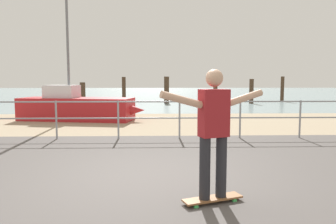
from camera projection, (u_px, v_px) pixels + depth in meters
name	position (u px, v px, depth m)	size (l,w,h in m)	color
ground_plane	(137.00, 205.00, 4.12)	(24.00, 10.00, 0.04)	#514C49
beach_strip	(151.00, 123.00, 12.08)	(24.00, 6.00, 0.04)	tan
sea_surface	(156.00, 93.00, 39.93)	(72.00, 50.00, 0.04)	#849EA3
railing_fence	(118.00, 114.00, 8.60)	(13.27, 0.05, 1.05)	gray
sailboat	(81.00, 107.00, 12.63)	(5.06, 2.17, 5.74)	#B21E23
skateboard	(213.00, 199.00, 4.15)	(0.82, 0.46, 0.08)	brown
skateboarder	(214.00, 126.00, 4.05)	(1.39, 0.58, 1.65)	#26262B
groyne_post_0	(83.00, 93.00, 21.90)	(0.36, 0.36, 1.44)	#422D1E
groyne_post_1	(124.00, 90.00, 21.42)	(0.26, 0.26, 1.81)	#422D1E
groyne_post_2	(167.00, 90.00, 22.05)	(0.34, 0.34, 1.83)	#422D1E
groyne_post_3	(215.00, 92.00, 19.31)	(0.26, 0.26, 1.75)	#422D1E
groyne_post_4	(251.00, 91.00, 21.70)	(0.29, 0.29, 1.67)	#422D1E
groyne_post_5	(282.00, 89.00, 23.71)	(0.26, 0.26, 1.86)	#422D1E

